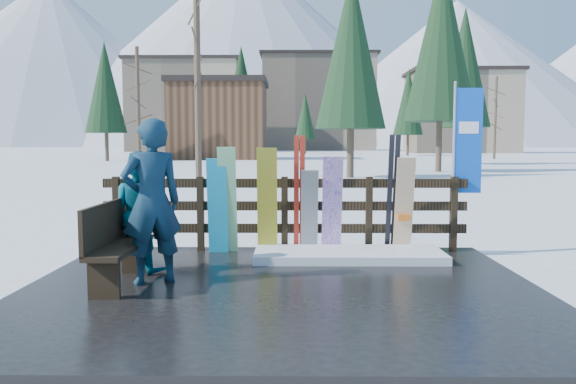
{
  "coord_description": "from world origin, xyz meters",
  "views": [
    {
      "loc": [
        0.14,
        -6.38,
        1.75
      ],
      "look_at": [
        0.06,
        1.0,
        1.1
      ],
      "focal_mm": 35.0,
      "sensor_mm": 36.0,
      "label": 1
    }
  ],
  "objects_px": {
    "snowboard_2": "(267,201)",
    "rental_flag": "(465,147)",
    "person_back": "(140,211)",
    "bench": "(114,242)",
    "snowboard_5": "(404,206)",
    "snowboard_1": "(228,201)",
    "snowboard_0": "(217,206)",
    "snowboard_4": "(309,212)",
    "person_front": "(152,202)",
    "snowboard_3": "(332,205)"
  },
  "relations": [
    {
      "from": "snowboard_2",
      "to": "rental_flag",
      "type": "bearing_deg",
      "value": 5.11
    },
    {
      "from": "snowboard_2",
      "to": "person_back",
      "type": "xyz_separation_m",
      "value": [
        -1.6,
        -1.16,
        -0.02
      ]
    },
    {
      "from": "bench",
      "to": "snowboard_5",
      "type": "distance_m",
      "value": 4.22
    },
    {
      "from": "snowboard_1",
      "to": "snowboard_0",
      "type": "bearing_deg",
      "value": -180.0
    },
    {
      "from": "snowboard_2",
      "to": "snowboard_4",
      "type": "bearing_deg",
      "value": -0.0
    },
    {
      "from": "snowboard_0",
      "to": "rental_flag",
      "type": "relative_size",
      "value": 0.56
    },
    {
      "from": "bench",
      "to": "snowboard_0",
      "type": "xyz_separation_m",
      "value": [
        0.95,
        1.9,
        0.2
      ]
    },
    {
      "from": "snowboard_4",
      "to": "snowboard_5",
      "type": "distance_m",
      "value": 1.42
    },
    {
      "from": "snowboard_5",
      "to": "rental_flag",
      "type": "relative_size",
      "value": 0.57
    },
    {
      "from": "snowboard_0",
      "to": "person_front",
      "type": "distance_m",
      "value": 1.89
    },
    {
      "from": "snowboard_1",
      "to": "snowboard_5",
      "type": "xyz_separation_m",
      "value": [
        2.65,
        0.0,
        -0.08
      ]
    },
    {
      "from": "bench",
      "to": "snowboard_2",
      "type": "height_order",
      "value": "snowboard_2"
    },
    {
      "from": "snowboard_2",
      "to": "bench",
      "type": "bearing_deg",
      "value": -131.85
    },
    {
      "from": "snowboard_0",
      "to": "snowboard_2",
      "type": "bearing_deg",
      "value": 0.0
    },
    {
      "from": "bench",
      "to": "person_front",
      "type": "xyz_separation_m",
      "value": [
        0.42,
        0.1,
        0.46
      ]
    },
    {
      "from": "snowboard_2",
      "to": "snowboard_3",
      "type": "relative_size",
      "value": 1.06
    },
    {
      "from": "bench",
      "to": "snowboard_1",
      "type": "xyz_separation_m",
      "value": [
        1.11,
        1.9,
        0.29
      ]
    },
    {
      "from": "snowboard_2",
      "to": "snowboard_3",
      "type": "distance_m",
      "value": 0.98
    },
    {
      "from": "snowboard_3",
      "to": "rental_flag",
      "type": "distance_m",
      "value": 2.24
    },
    {
      "from": "snowboard_0",
      "to": "person_back",
      "type": "distance_m",
      "value": 1.44
    },
    {
      "from": "snowboard_1",
      "to": "rental_flag",
      "type": "bearing_deg",
      "value": 4.27
    },
    {
      "from": "snowboard_3",
      "to": "person_back",
      "type": "distance_m",
      "value": 2.82
    },
    {
      "from": "snowboard_2",
      "to": "snowboard_5",
      "type": "height_order",
      "value": "snowboard_2"
    },
    {
      "from": "bench",
      "to": "rental_flag",
      "type": "height_order",
      "value": "rental_flag"
    },
    {
      "from": "snowboard_5",
      "to": "person_back",
      "type": "relative_size",
      "value": 0.95
    },
    {
      "from": "person_back",
      "to": "snowboard_5",
      "type": "bearing_deg",
      "value": -138.42
    },
    {
      "from": "snowboard_5",
      "to": "person_front",
      "type": "distance_m",
      "value": 3.8
    },
    {
      "from": "snowboard_2",
      "to": "rental_flag",
      "type": "height_order",
      "value": "rental_flag"
    },
    {
      "from": "snowboard_1",
      "to": "rental_flag",
      "type": "height_order",
      "value": "rental_flag"
    },
    {
      "from": "snowboard_3",
      "to": "person_back",
      "type": "xyz_separation_m",
      "value": [
        -2.57,
        -1.16,
        0.04
      ]
    },
    {
      "from": "bench",
      "to": "snowboard_0",
      "type": "bearing_deg",
      "value": 63.37
    },
    {
      "from": "snowboard_3",
      "to": "person_back",
      "type": "relative_size",
      "value": 0.96
    },
    {
      "from": "snowboard_1",
      "to": "snowboard_4",
      "type": "distance_m",
      "value": 1.24
    },
    {
      "from": "snowboard_0",
      "to": "snowboard_4",
      "type": "relative_size",
      "value": 1.11
    },
    {
      "from": "bench",
      "to": "snowboard_0",
      "type": "distance_m",
      "value": 2.14
    },
    {
      "from": "bench",
      "to": "person_back",
      "type": "relative_size",
      "value": 0.96
    },
    {
      "from": "rental_flag",
      "to": "person_front",
      "type": "height_order",
      "value": "rental_flag"
    },
    {
      "from": "snowboard_1",
      "to": "snowboard_4",
      "type": "xyz_separation_m",
      "value": [
        1.23,
        -0.0,
        -0.17
      ]
    },
    {
      "from": "snowboard_1",
      "to": "snowboard_5",
      "type": "distance_m",
      "value": 2.65
    },
    {
      "from": "person_front",
      "to": "snowboard_5",
      "type": "bearing_deg",
      "value": -179.71
    },
    {
      "from": "snowboard_1",
      "to": "rental_flag",
      "type": "xyz_separation_m",
      "value": [
        3.61,
        0.27,
        0.8
      ]
    },
    {
      "from": "snowboard_0",
      "to": "rental_flag",
      "type": "xyz_separation_m",
      "value": [
        3.77,
        0.27,
        0.89
      ]
    },
    {
      "from": "snowboard_3",
      "to": "snowboard_5",
      "type": "distance_m",
      "value": 1.08
    },
    {
      "from": "bench",
      "to": "snowboard_1",
      "type": "distance_m",
      "value": 2.22
    },
    {
      "from": "snowboard_4",
      "to": "person_front",
      "type": "height_order",
      "value": "person_front"
    },
    {
      "from": "snowboard_3",
      "to": "person_front",
      "type": "xyz_separation_m",
      "value": [
        -2.25,
        -1.8,
        0.24
      ]
    },
    {
      "from": "bench",
      "to": "snowboard_3",
      "type": "relative_size",
      "value": 1.0
    },
    {
      "from": "snowboard_5",
      "to": "person_back",
      "type": "distance_m",
      "value": 3.83
    },
    {
      "from": "bench",
      "to": "snowboard_4",
      "type": "xyz_separation_m",
      "value": [
        2.34,
        1.9,
        0.12
      ]
    },
    {
      "from": "rental_flag",
      "to": "person_back",
      "type": "distance_m",
      "value": 4.9
    }
  ]
}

